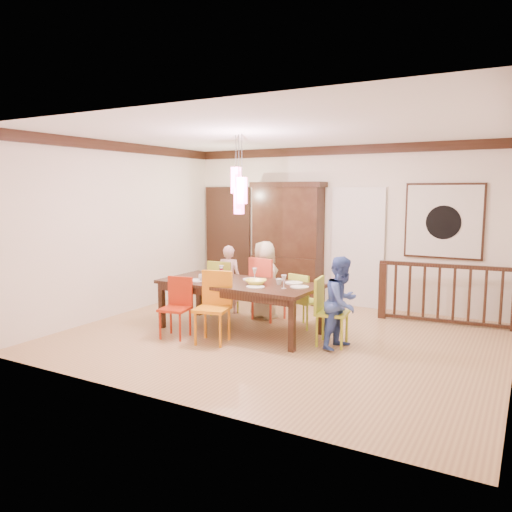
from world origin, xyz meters
The scene contains 36 objects.
floor centered at (0.00, 0.00, 0.00)m, with size 6.00×6.00×0.00m, color #A4794F.
ceiling centered at (0.00, 0.00, 2.90)m, with size 6.00×6.00×0.00m, color white.
wall_back centered at (0.00, 2.50, 1.45)m, with size 6.00×6.00×0.00m, color beige.
wall_left centered at (-3.00, 0.00, 1.45)m, with size 5.00×5.00×0.00m, color beige.
crown_molding centered at (0.00, 0.00, 2.82)m, with size 6.00×5.00×0.16m, color black, non-canonical shape.
panel_door centered at (-2.40, 2.45, 1.05)m, with size 1.04×0.07×2.24m, color black.
white_doorway centered at (0.35, 2.46, 1.05)m, with size 0.97×0.05×2.22m, color silver.
painting centered at (1.80, 2.46, 1.60)m, with size 1.25×0.06×1.25m.
pendant_cluster centered at (-0.67, 0.03, 2.11)m, with size 0.27×0.21×1.14m.
dining_table centered at (-0.67, 0.03, 0.68)m, with size 2.43×1.17×0.75m.
chair_far_left centered at (-1.43, 0.77, 0.54)m, with size 0.47×0.47×0.94m.
chair_far_mid centered at (-0.62, 0.86, 0.59)m, with size 0.55×0.55×1.03m.
chair_far_right centered at (0.10, 0.71, 0.48)m, with size 0.46×0.46×0.84m.
chair_near_left centered at (-1.31, -0.71, 0.49)m, with size 0.45×0.45×0.86m.
chair_near_mid centered at (-0.70, -0.66, 0.56)m, with size 0.53×0.53×0.99m.
chair_end_right centered at (0.78, 0.05, 0.53)m, with size 0.47×0.47×0.92m.
china_hutch centered at (-0.97, 2.30, 1.13)m, with size 1.43×0.46×2.26m.
balustrade centered at (1.97, 1.95, 0.50)m, with size 2.10×0.28×0.96m.
person_far_left centered at (-1.42, 0.90, 0.59)m, with size 0.43×0.28×1.17m, color beige.
person_far_mid centered at (-0.72, 0.90, 0.64)m, with size 0.63×0.41×1.28m, color #C2BA93.
person_end_right centered at (0.94, 0.00, 0.62)m, with size 0.60×0.47×1.24m, color #3C58AA.
serving_bowl centered at (-0.35, -0.05, 0.79)m, with size 0.31×0.31×0.08m, color gold.
small_bowl centered at (-0.97, 0.08, 0.78)m, with size 0.22×0.22×0.07m, color white.
cup_left centered at (-1.18, -0.19, 0.80)m, with size 0.13×0.13×0.11m, color silver.
cup_right centered at (-0.06, 0.11, 0.79)m, with size 0.10×0.10×0.09m, color silver.
plate_far_left centered at (-1.32, 0.30, 0.76)m, with size 0.26×0.26×0.01m, color white.
plate_far_mid centered at (-0.61, 0.27, 0.76)m, with size 0.26×0.26×0.01m, color white.
plate_far_right centered at (0.08, 0.33, 0.76)m, with size 0.26×0.26×0.01m, color white.
plate_near_left centered at (-1.30, -0.23, 0.76)m, with size 0.26×0.26×0.01m, color white.
plate_near_mid centered at (-0.26, -0.22, 0.76)m, with size 0.26×0.26×0.01m, color white.
plate_end_right centered at (0.28, 0.07, 0.76)m, with size 0.26×0.26×0.01m, color white.
wine_glass_a centered at (-1.13, 0.23, 0.84)m, with size 0.08×0.08×0.19m, color #590C19, non-canonical shape.
wine_glass_b centered at (-0.54, 0.25, 0.84)m, with size 0.08×0.08×0.19m, color silver, non-canonical shape.
wine_glass_c centered at (-0.70, -0.25, 0.84)m, with size 0.08×0.08×0.19m, color #590C19, non-canonical shape.
wine_glass_d centered at (0.12, -0.10, 0.84)m, with size 0.08×0.08×0.19m, color silver, non-canonical shape.
napkin centered at (-0.74, -0.35, 0.76)m, with size 0.18×0.14×0.01m, color #D83359.
Camera 1 is at (3.11, -6.23, 2.10)m, focal length 35.00 mm.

